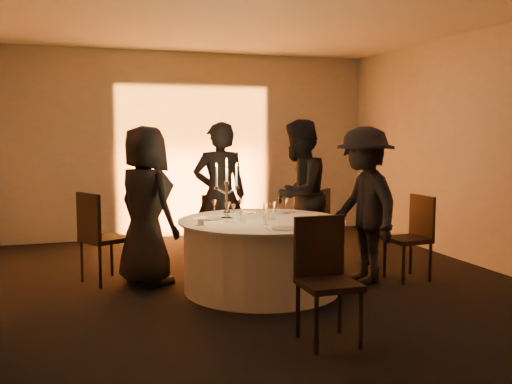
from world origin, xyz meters
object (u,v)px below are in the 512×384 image
object	(u,v)px
chair_right	(414,232)
coffee_cup	(201,222)
chair_front	(325,271)
guest_right	(364,205)
banquet_table	(262,255)
guest_left	(146,206)
chair_left	(98,232)
guest_back_left	(220,195)
candelabra	(227,198)
chair_back_right	(315,222)
guest_back_right	(299,195)
chair_back_left	(215,223)

from	to	relation	value
chair_right	coffee_cup	distance (m)	2.54
chair_front	guest_right	xyz separation A→B (m)	(1.20, 1.55, 0.31)
banquet_table	chair_right	size ratio (longest dim) A/B	1.84
guest_left	guest_right	bearing A→B (deg)	-133.58
chair_left	guest_back_left	bearing A→B (deg)	-105.37
chair_left	guest_right	xyz separation A→B (m)	(2.88, -0.86, 0.30)
banquet_table	candelabra	bearing A→B (deg)	158.77
chair_back_right	guest_back_right	xyz separation A→B (m)	(-0.28, -0.13, 0.38)
chair_left	guest_back_right	world-z (taller)	guest_back_right
banquet_table	guest_back_right	size ratio (longest dim) A/B	0.97
chair_left	chair_right	world-z (taller)	chair_left
guest_back_right	coffee_cup	distance (m)	1.73
guest_left	guest_back_right	bearing A→B (deg)	-113.10
banquet_table	guest_left	bearing A→B (deg)	151.92
chair_back_left	guest_left	xyz separation A→B (m)	(-1.03, -0.97, 0.39)
guest_back_right	candelabra	world-z (taller)	guest_back_right
guest_back_left	candelabra	size ratio (longest dim) A/B	2.75
coffee_cup	chair_front	bearing A→B (deg)	-63.69
chair_left	chair_front	size ratio (longest dim) A/B	1.02
guest_right	candelabra	world-z (taller)	guest_right
banquet_table	guest_right	xyz separation A→B (m)	(1.21, -0.04, 0.50)
guest_left	candelabra	world-z (taller)	guest_left
guest_left	guest_right	xyz separation A→B (m)	(2.37, -0.66, -0.00)
coffee_cup	guest_left	bearing A→B (deg)	120.94
guest_back_left	guest_right	size ratio (longest dim) A/B	1.04
guest_back_left	chair_right	bearing A→B (deg)	155.60
chair_back_left	candelabra	size ratio (longest dim) A/B	1.34
chair_back_left	chair_front	size ratio (longest dim) A/B	0.88
chair_back_right	candelabra	size ratio (longest dim) A/B	1.47
guest_left	guest_back_left	world-z (taller)	guest_back_left
guest_back_left	guest_right	xyz separation A→B (m)	(1.38, -1.20, -0.03)
guest_back_left	chair_front	bearing A→B (deg)	101.77
chair_back_left	chair_right	xyz separation A→B (m)	(1.95, -1.69, 0.05)
guest_back_left	guest_back_right	xyz separation A→B (m)	(0.92, -0.38, 0.01)
banquet_table	guest_back_right	bearing A→B (deg)	46.30
chair_back_right	candelabra	bearing A→B (deg)	-15.73
chair_left	candelabra	bearing A→B (deg)	-145.78
chair_back_right	guest_right	xyz separation A→B (m)	(0.18, -0.95, 0.33)
chair_left	chair_right	xyz separation A→B (m)	(3.50, -0.92, -0.04)
banquet_table	guest_left	world-z (taller)	guest_left
chair_back_left	chair_front	bearing A→B (deg)	96.53
chair_left	guest_back_left	size ratio (longest dim) A/B	0.56
banquet_table	guest_back_right	xyz separation A→B (m)	(0.75, 0.78, 0.55)
banquet_table	chair_left	xyz separation A→B (m)	(-1.67, 0.82, 0.20)
guest_left	guest_back_right	xyz separation A→B (m)	(1.91, 0.17, 0.04)
chair_back_right	chair_back_left	bearing A→B (deg)	-75.24
chair_left	guest_back_right	bearing A→B (deg)	-119.20
chair_front	coffee_cup	bearing A→B (deg)	116.67
chair_right	guest_right	distance (m)	0.71
coffee_cup	guest_back_left	bearing A→B (deg)	67.84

